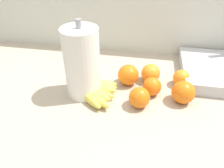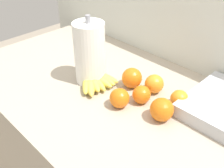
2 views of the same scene
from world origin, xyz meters
The scene contains 9 objects.
wall_back centered at (0.00, 0.40, 0.65)m, with size 2.02×0.06×1.30m, color silver.
banana_bunch centered at (-0.22, -0.01, 0.96)m, with size 0.20×0.18×0.04m.
orange_back_left centered at (0.12, 0.01, 0.99)m, with size 0.08×0.08×0.08m, color orange.
orange_front centered at (-0.03, -0.04, 0.98)m, with size 0.07×0.07×0.07m, color orange.
orange_far_right centered at (0.01, 0.03, 0.98)m, with size 0.07×0.07×0.07m, color orange.
orange_back_right centered at (-0.09, 0.08, 0.99)m, with size 0.08×0.08×0.08m, color orange.
orange_right centered at (0.00, 0.12, 0.98)m, with size 0.08×0.08×0.08m, color orange.
orange_center centered at (0.12, 0.11, 0.98)m, with size 0.07×0.07×0.07m, color orange.
paper_towel_roll centered at (-0.24, 0.00, 1.07)m, with size 0.13×0.13×0.28m.
Camera 1 is at (-0.02, -0.63, 1.45)m, focal length 34.72 mm.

